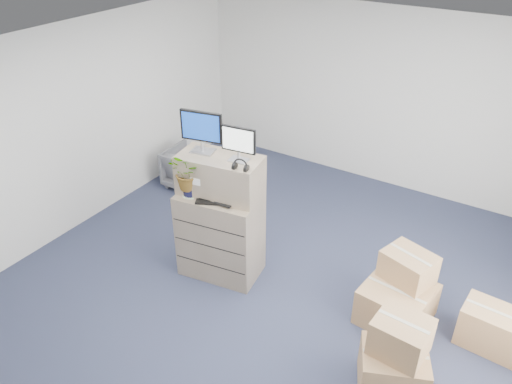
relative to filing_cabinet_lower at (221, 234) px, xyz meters
The scene contains 16 objects.
ground 0.88m from the filing_cabinet_lower, 17.85° to the right, with size 7.00×7.00×0.00m, color #262C45.
wall_back 3.47m from the filing_cabinet_lower, 79.01° to the left, with size 6.00×0.02×2.80m, color silver.
filing_cabinet_lower is the anchor object (origin of this frame).
filing_cabinet_upper 0.80m from the filing_cabinet_lower, 98.92° to the left, with size 0.96×0.48×0.48m, color gray.
monitor_left 1.34m from the filing_cabinet_lower, 167.51° to the left, with size 0.49×0.24×0.49m.
monitor_right 1.29m from the filing_cabinet_lower, 22.07° to the left, with size 0.41×0.18×0.40m.
headphones 1.14m from the filing_cabinet_lower, 10.48° to the right, with size 0.17×0.17×0.02m, color black.
keyboard 0.58m from the filing_cabinet_lower, 64.11° to the right, with size 0.47×0.20×0.02m, color black.
mouse 0.67m from the filing_cabinet_lower, 11.21° to the right, with size 0.10×0.06×0.04m, color silver.
water_bottle 0.70m from the filing_cabinet_lower, 17.91° to the left, with size 0.08×0.08×0.26m, color gray.
phone_dock 0.61m from the filing_cabinet_lower, 127.56° to the left, with size 0.07×0.06×0.14m.
external_drive 0.66m from the filing_cabinet_lower, 29.69° to the left, with size 0.19×0.15×0.06m, color black.
tissue_box 0.74m from the filing_cabinet_lower, 30.77° to the left, with size 0.25×0.12×0.09m, color #3D97D2.
potted_plant 0.87m from the filing_cabinet_lower, 148.63° to the right, with size 0.50×0.53×0.44m.
office_chair 2.27m from the filing_cabinet_lower, 138.86° to the left, with size 0.69×0.64×0.71m, color #5C5C61.
cardboard_boxes 2.41m from the filing_cabinet_lower, ahead, with size 1.71×1.72×0.83m.
Camera 1 is at (2.37, -3.74, 4.14)m, focal length 35.00 mm.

